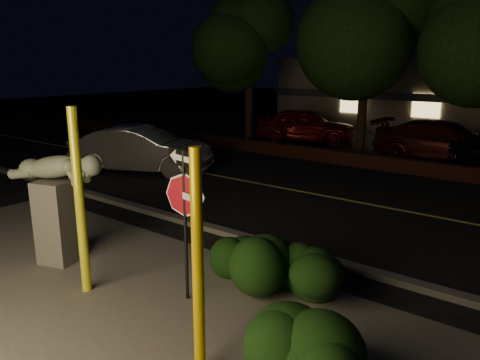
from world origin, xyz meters
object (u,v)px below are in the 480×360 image
object	(u,v)px
silver_sedan	(142,150)
yellow_pole_right	(198,267)
yellow_pole_left	(80,203)
sculpture	(57,196)
signpost	(185,196)
parked_car_red	(305,125)
parked_car_darkred	(446,142)

from	to	relation	value
silver_sedan	yellow_pole_right	bearing A→B (deg)	-151.90
yellow_pole_left	sculpture	distance (m)	1.46
signpost	yellow_pole_left	bearing A→B (deg)	-139.55
yellow_pole_right	parked_car_red	xyz separation A→B (m)	(-7.82, 16.02, -0.61)
yellow_pole_right	parked_car_darkred	xyz separation A→B (m)	(-1.12, 15.00, -0.63)
signpost	sculpture	size ratio (longest dim) A/B	1.14
parked_car_darkred	yellow_pole_left	bearing A→B (deg)	171.86
yellow_pole_right	silver_sedan	bearing A→B (deg)	142.76
silver_sedan	sculpture	bearing A→B (deg)	-166.75
yellow_pole_left	silver_sedan	distance (m)	8.86
signpost	sculpture	bearing A→B (deg)	-159.86
yellow_pole_left	parked_car_darkred	bearing A→B (deg)	82.88
silver_sedan	parked_car_red	distance (m)	9.26
signpost	silver_sedan	xyz separation A→B (m)	(-7.59, 5.60, -0.95)
yellow_pole_left	signpost	world-z (taller)	yellow_pole_left
yellow_pole_left	parked_car_darkred	world-z (taller)	yellow_pole_left
silver_sedan	signpost	bearing A→B (deg)	-151.12
sculpture	yellow_pole_left	bearing A→B (deg)	-34.47
silver_sedan	parked_car_red	xyz separation A→B (m)	(1.17, 9.19, 0.01)
sculpture	silver_sedan	xyz separation A→B (m)	(-4.68, 6.01, -0.53)
yellow_pole_right	parked_car_darkred	size ratio (longest dim) A/B	0.53
silver_sedan	parked_car_red	bearing A→B (deg)	-31.93
sculpture	parked_car_red	size ratio (longest dim) A/B	0.46
sculpture	yellow_pole_right	bearing A→B (deg)	-28.51
yellow_pole_right	sculpture	xyz separation A→B (m)	(-4.31, 0.83, -0.09)
yellow_pole_right	silver_sedan	world-z (taller)	yellow_pole_right
parked_car_red	parked_car_darkred	size ratio (longest dim) A/B	0.87
sculpture	parked_car_darkred	bearing A→B (deg)	59.63
signpost	sculpture	distance (m)	2.96
signpost	silver_sedan	distance (m)	9.48
yellow_pole_right	sculpture	size ratio (longest dim) A/B	1.32
yellow_pole_left	parked_car_darkred	xyz separation A→B (m)	(1.82, 14.59, -0.75)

